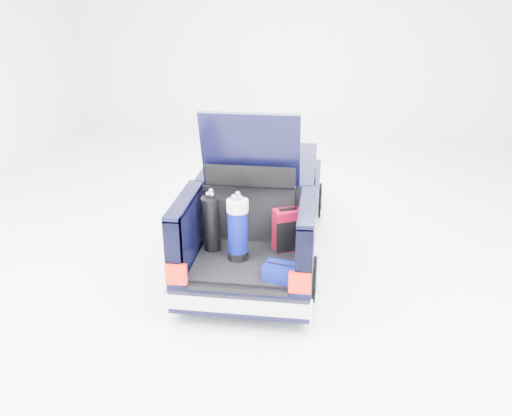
# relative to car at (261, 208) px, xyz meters

# --- Properties ---
(ground) EXTENTS (14.00, 14.00, 0.00)m
(ground) POSITION_rel_car_xyz_m (0.00, -0.11, -0.67)
(ground) COLOR white
(ground) RESTS_ON ground
(car) EXTENTS (1.87, 4.65, 2.47)m
(car) POSITION_rel_car_xyz_m (0.00, 0.00, 0.00)
(car) COLOR black
(car) RESTS_ON ground
(red_suitcase) EXTENTS (0.42, 0.37, 0.60)m
(red_suitcase) POSITION_rel_car_xyz_m (0.50, -1.19, 0.21)
(red_suitcase) COLOR maroon
(red_suitcase) RESTS_ON car
(black_golf_bag) EXTENTS (0.30, 0.32, 0.85)m
(black_golf_bag) POSITION_rel_car_xyz_m (-0.50, -1.34, 0.31)
(black_golf_bag) COLOR black
(black_golf_bag) RESTS_ON car
(blue_golf_bag) EXTENTS (0.36, 0.36, 0.93)m
(blue_golf_bag) POSITION_rel_car_xyz_m (-0.11, -1.54, 0.35)
(blue_golf_bag) COLOR black
(blue_golf_bag) RESTS_ON car
(blue_duffel) EXTENTS (0.46, 0.36, 0.22)m
(blue_duffel) POSITION_rel_car_xyz_m (0.50, -2.01, 0.03)
(blue_duffel) COLOR #040A65
(blue_duffel) RESTS_ON car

